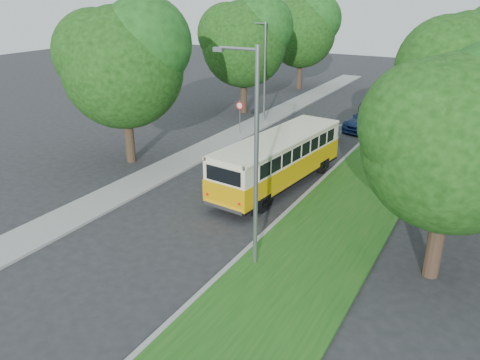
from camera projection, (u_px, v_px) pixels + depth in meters
The scene contains 13 objects.
ground at pixel (197, 214), 21.56m from camera, with size 120.00×120.00×0.00m, color #262629.
curb at pixel (311, 190), 23.93m from camera, with size 0.20×70.00×0.15m, color gray.
grass_verge at pixel (356, 200), 22.87m from camera, with size 4.50×70.00×0.13m, color #195416.
sidewalk at pixel (178, 163), 27.75m from camera, with size 2.20×70.00×0.12m, color gray.
treeline at pixel (378, 47), 32.43m from camera, with size 24.27×41.91×9.46m.
lamppost_near at pixel (254, 154), 15.99m from camera, with size 1.71×0.16×8.00m.
lamppost_far at pixel (264, 69), 35.06m from camera, with size 1.71×0.16×7.50m.
warning_sign at pixel (240, 112), 32.63m from camera, with size 0.56×0.10×2.50m.
vintage_bus at pixel (278, 161), 24.08m from camera, with size 2.43×9.46×2.81m, color #ECAA07, non-canonical shape.
car_silver at pixel (318, 150), 28.07m from camera, with size 1.66×4.13×1.41m, color silver.
car_white at pixel (320, 136), 30.59m from camera, with size 1.57×4.49×1.48m, color white.
car_blue at pixel (368, 120), 34.45m from camera, with size 2.00×4.91×1.42m, color navy.
car_grey at pixel (380, 103), 39.29m from camera, with size 2.55×5.52×1.53m, color #5A5D61.
Camera 1 is at (11.21, -15.93, 9.58)m, focal length 35.00 mm.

